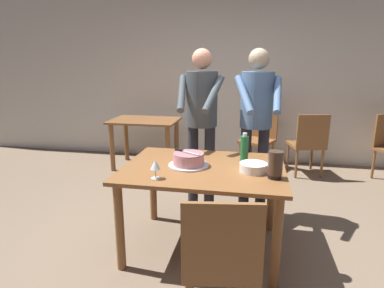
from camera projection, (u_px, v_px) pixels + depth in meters
ground_plane at (203, 246)px, 2.88m from camera, size 14.00×14.00×0.00m
back_wall at (231, 77)px, 5.15m from camera, size 10.00×0.12×2.70m
main_dining_table at (204, 179)px, 2.72m from camera, size 1.32×1.00×0.75m
cake_on_platter at (189, 160)px, 2.69m from camera, size 0.34×0.34×0.11m
cake_knife at (182, 151)px, 2.72m from camera, size 0.24×0.16×0.02m
plate_stack at (253, 167)px, 2.56m from camera, size 0.22×0.22×0.07m
wine_glass_near at (155, 165)px, 2.39m from camera, size 0.08×0.08×0.14m
water_bottle at (244, 148)px, 2.81m from camera, size 0.07×0.07×0.25m
hurricane_lamp at (275, 165)px, 2.39m from camera, size 0.11×0.11×0.21m
person_cutting_cake at (201, 114)px, 3.31m from camera, size 0.47×0.56×1.72m
person_standing_beside at (256, 115)px, 3.23m from camera, size 0.46×0.57×1.72m
chair_near_side at (221, 258)px, 1.88m from camera, size 0.50×0.50×0.90m
background_table at (145, 130)px, 4.90m from camera, size 1.00×0.70×0.74m
background_chair_1 at (308, 142)px, 4.54m from camera, size 0.53×0.53×0.90m
background_chair_2 at (259, 136)px, 4.89m from camera, size 0.59×0.59×0.90m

